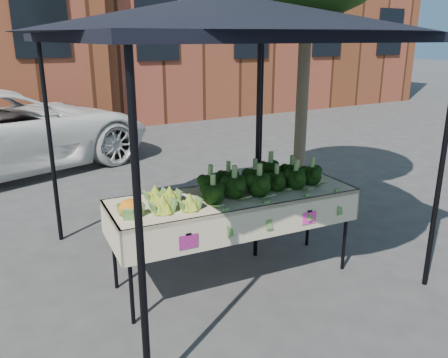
{
  "coord_description": "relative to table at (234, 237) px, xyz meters",
  "views": [
    {
      "loc": [
        -2.35,
        -3.36,
        2.33
      ],
      "look_at": [
        -0.19,
        0.34,
        1.0
      ],
      "focal_mm": 36.41,
      "sensor_mm": 36.0,
      "label": 1
    }
  ],
  "objects": [
    {
      "name": "street_tree",
      "position": [
        1.63,
        1.02,
        1.79
      ],
      "size": [
        2.27,
        2.27,
        4.48
      ],
      "primitive_type": null,
      "color": "#1E4C14",
      "rests_on": "ground"
    },
    {
      "name": "broccoli_heap",
      "position": [
        0.28,
        0.03,
        0.59
      ],
      "size": [
        1.38,
        0.58,
        0.27
      ],
      "primitive_type": "ellipsoid",
      "color": "black",
      "rests_on": "table"
    },
    {
      "name": "cauliflower_pair",
      "position": [
        -1.05,
        -0.05,
        0.54
      ],
      "size": [
        0.21,
        0.21,
        0.19
      ],
      "primitive_type": "ellipsoid",
      "color": "orange",
      "rests_on": "table"
    },
    {
      "name": "table",
      "position": [
        0.0,
        0.0,
        0.0
      ],
      "size": [
        2.46,
        1.0,
        0.9
      ],
      "color": "beige",
      "rests_on": "ground"
    },
    {
      "name": "ground",
      "position": [
        0.19,
        -0.14,
        -0.45
      ],
      "size": [
        90.0,
        90.0,
        0.0
      ],
      "primitive_type": "plane",
      "color": "#353538"
    },
    {
      "name": "canopy",
      "position": [
        0.12,
        0.39,
        0.92
      ],
      "size": [
        3.16,
        3.16,
        2.74
      ],
      "primitive_type": null,
      "color": "black",
      "rests_on": "ground"
    },
    {
      "name": "romanesco_cluster",
      "position": [
        -0.66,
        0.04,
        0.55
      ],
      "size": [
        0.44,
        0.58,
        0.21
      ],
      "primitive_type": "ellipsoid",
      "color": "#A8B82D",
      "rests_on": "table"
    }
  ]
}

